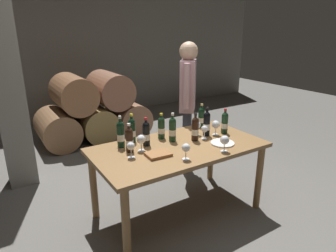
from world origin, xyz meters
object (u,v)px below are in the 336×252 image
object	(u,v)px
wine_bottle_4	(172,129)
wine_bottle_7	(132,130)
wine_glass_1	(197,125)
tasting_notebook	(158,154)
wine_bottle_3	(161,127)
wine_glass_6	(186,148)
serving_plate	(222,143)
wine_bottle_2	(195,129)
wine_bottle_9	(146,134)
wine_glass_2	(205,129)
wine_bottle_5	(129,139)
sommelier_presenting	(188,96)
wine_glass_5	(131,147)
wine_bottle_8	(207,123)
wine_glass_4	(141,140)
wine_bottle_1	(201,117)
wine_glass_3	(225,140)
dining_table	(179,154)
wine_bottle_6	(121,134)
wine_bottle_0	(225,123)
wine_glass_0	(216,125)

from	to	relation	value
wine_bottle_4	wine_bottle_7	bearing A→B (deg)	150.73
wine_glass_1	tasting_notebook	world-z (taller)	wine_glass_1
wine_bottle_3	wine_glass_6	xyz separation A→B (m)	(-0.09, -0.57, -0.01)
wine_bottle_3	serving_plate	distance (m)	0.65
wine_bottle_2	wine_bottle_9	bearing A→B (deg)	163.36
tasting_notebook	wine_bottle_9	bearing A→B (deg)	87.57
wine_bottle_2	wine_glass_2	distance (m)	0.11
wine_bottle_5	sommelier_presenting	size ratio (longest dim) A/B	0.16
wine_glass_5	wine_bottle_8	bearing A→B (deg)	5.17
sommelier_presenting	wine_bottle_3	bearing A→B (deg)	-145.01
wine_glass_4	wine_bottle_1	bearing A→B (deg)	14.97
wine_glass_1	wine_glass_3	size ratio (longest dim) A/B	0.98
wine_bottle_7	serving_plate	distance (m)	0.93
wine_bottle_3	wine_bottle_5	world-z (taller)	wine_bottle_5
wine_bottle_2	wine_bottle_9	distance (m)	0.51
wine_glass_6	wine_bottle_4	bearing A→B (deg)	71.72
wine_bottle_4	wine_glass_1	world-z (taller)	wine_bottle_4
dining_table	wine_glass_6	distance (m)	0.38
wine_bottle_7	serving_plate	bearing A→B (deg)	-35.61
wine_bottle_9	sommelier_presenting	world-z (taller)	sommelier_presenting
wine_bottle_8	serving_plate	distance (m)	0.31
wine_bottle_1	wine_bottle_6	size ratio (longest dim) A/B	0.89
wine_bottle_0	wine_bottle_3	world-z (taller)	wine_bottle_0
sommelier_presenting	wine_glass_3	bearing A→B (deg)	-108.41
wine_glass_0	wine_glass_2	bearing A→B (deg)	-170.24
wine_bottle_4	tasting_notebook	world-z (taller)	wine_bottle_4
wine_bottle_3	wine_glass_3	world-z (taller)	wine_bottle_3
wine_bottle_5	wine_bottle_9	xyz separation A→B (m)	(0.21, 0.05, 0.00)
wine_glass_4	wine_glass_5	world-z (taller)	wine_glass_4
wine_glass_6	tasting_notebook	distance (m)	0.27
wine_glass_0	wine_bottle_9	bearing A→B (deg)	170.43
wine_bottle_9	wine_glass_1	distance (m)	0.61
wine_bottle_3	wine_glass_5	xyz separation A→B (m)	(-0.48, -0.27, -0.02)
wine_bottle_0	wine_glass_4	xyz separation A→B (m)	(-1.00, 0.05, -0.01)
wine_glass_5	wine_glass_0	bearing A→B (deg)	2.67
wine_bottle_1	wine_glass_5	xyz separation A→B (m)	(-1.07, -0.33, -0.02)
wine_glass_2	wine_glass_5	distance (m)	0.86
wine_glass_1	wine_glass_3	xyz separation A→B (m)	(-0.06, -0.50, 0.00)
wine_bottle_7	wine_glass_5	size ratio (longest dim) A/B	2.02
wine_bottle_0	wine_glass_3	bearing A→B (deg)	-132.69
wine_glass_2	wine_glass_6	distance (m)	0.56
dining_table	wine_glass_4	world-z (taller)	wine_glass_4
wine_bottle_1	wine_bottle_7	world-z (taller)	wine_bottle_7
wine_glass_4	serving_plate	size ratio (longest dim) A/B	0.66
wine_glass_3	wine_glass_2	bearing A→B (deg)	81.62
wine_bottle_2	wine_glass_1	size ratio (longest dim) A/B	1.90
wine_bottle_1	wine_bottle_5	bearing A→B (deg)	-168.64
wine_bottle_1	wine_bottle_8	distance (m)	0.28
wine_glass_2	sommelier_presenting	xyz separation A→B (m)	(0.31, 0.73, 0.18)
dining_table	wine_bottle_5	world-z (taller)	wine_bottle_5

